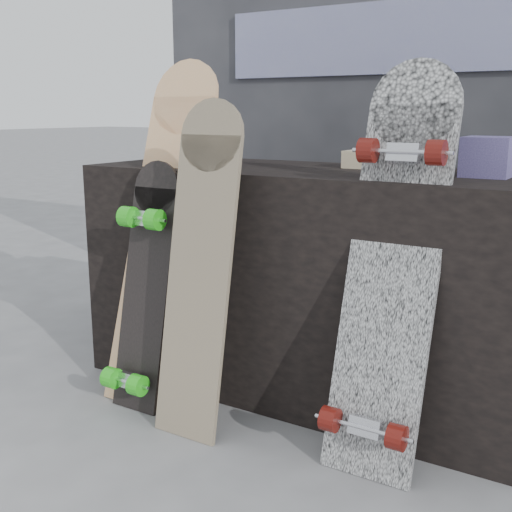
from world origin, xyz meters
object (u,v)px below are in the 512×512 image
Objects in this scene: vendor_table at (311,281)px; longboard_geisha at (165,220)px; longboard_celtic at (200,259)px; skateboard_dark at (143,285)px; longboard_cascadia at (393,259)px.

vendor_table is 0.56m from longboard_geisha.
skateboard_dark is at bearing 174.33° from longboard_celtic.
longboard_geisha is at bearing 97.88° from skateboard_dark.
longboard_geisha is 0.85m from longboard_cascadia.
vendor_table is at bearing 45.14° from skateboard_dark.
longboard_geisha is at bearing 177.28° from longboard_cascadia.
longboard_cascadia reaches higher than vendor_table.
longboard_cascadia is 1.37× the size of skateboard_dark.
longboard_geisha is 1.03× the size of longboard_cascadia.
longboard_celtic is 0.29m from skateboard_dark.
longboard_celtic is at bearing -5.67° from skateboard_dark.
longboard_celtic is at bearing -109.27° from vendor_table.
vendor_table is at bearing 70.73° from longboard_celtic.
longboard_geisha is 0.25m from skateboard_dark.
vendor_table is 1.36× the size of longboard_geisha.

